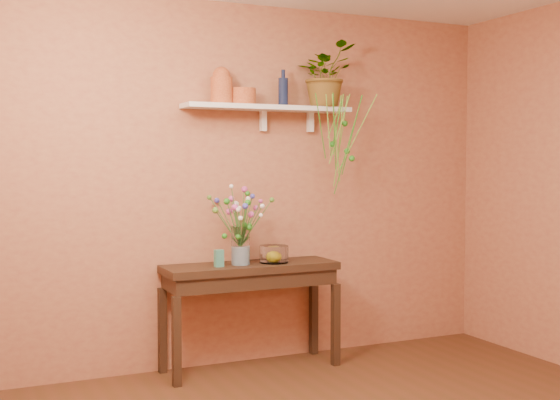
# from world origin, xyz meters

# --- Properties ---
(room) EXTENTS (4.04, 4.04, 2.70)m
(room) POSITION_xyz_m (0.00, 0.00, 1.35)
(room) COLOR #4F2B19
(room) RESTS_ON ground
(sideboard) EXTENTS (1.28, 0.41, 0.78)m
(sideboard) POSITION_xyz_m (-0.14, 1.77, 0.66)
(sideboard) COLOR #332014
(sideboard) RESTS_ON ground
(wall_shelf) EXTENTS (1.30, 0.24, 0.19)m
(wall_shelf) POSITION_xyz_m (0.06, 1.87, 1.92)
(wall_shelf) COLOR white
(wall_shelf) RESTS_ON room
(terracotta_jug) EXTENTS (0.19, 0.19, 0.26)m
(terracotta_jug) POSITION_xyz_m (-0.32, 1.86, 2.06)
(terracotta_jug) COLOR #C06738
(terracotta_jug) RESTS_ON wall_shelf
(terracotta_pot) EXTENTS (0.24, 0.24, 0.12)m
(terracotta_pot) POSITION_xyz_m (-0.16, 1.87, 2.00)
(terracotta_pot) COLOR #C06738
(terracotta_pot) RESTS_ON wall_shelf
(blue_bottle) EXTENTS (0.08, 0.08, 0.27)m
(blue_bottle) POSITION_xyz_m (0.18, 1.88, 2.05)
(blue_bottle) COLOR #121B3A
(blue_bottle) RESTS_ON wall_shelf
(spider_plant) EXTENTS (0.56, 0.53, 0.49)m
(spider_plant) POSITION_xyz_m (0.52, 1.85, 2.18)
(spider_plant) COLOR #2A7D1C
(spider_plant) RESTS_ON wall_shelf
(plant_fronds) EXTENTS (0.46, 0.30, 0.75)m
(plant_fronds) POSITION_xyz_m (0.59, 1.70, 1.70)
(plant_fronds) COLOR #2A7D1C
(plant_fronds) RESTS_ON wall_shelf
(glass_vase) EXTENTS (0.13, 0.13, 0.28)m
(glass_vase) POSITION_xyz_m (-0.22, 1.75, 0.90)
(glass_vase) COLOR white
(glass_vase) RESTS_ON sideboard
(bouquet) EXTENTS (0.47, 0.43, 0.45)m
(bouquet) POSITION_xyz_m (-0.22, 1.75, 1.17)
(bouquet) COLOR #386B28
(bouquet) RESTS_ON glass_vase
(glass_bowl) EXTENTS (0.21, 0.21, 0.13)m
(glass_bowl) POSITION_xyz_m (0.04, 1.74, 0.84)
(glass_bowl) COLOR white
(glass_bowl) RESTS_ON sideboard
(lemon) EXTENTS (0.09, 0.09, 0.09)m
(lemon) POSITION_xyz_m (0.03, 1.74, 0.82)
(lemon) COLOR yellow
(lemon) RESTS_ON glass_bowl
(carton) EXTENTS (0.06, 0.05, 0.12)m
(carton) POSITION_xyz_m (-0.40, 1.72, 0.84)
(carton) COLOR teal
(carton) RESTS_ON sideboard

